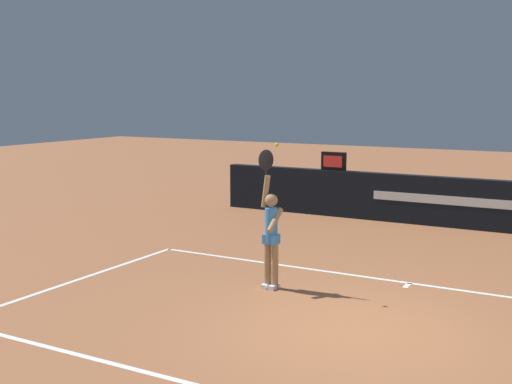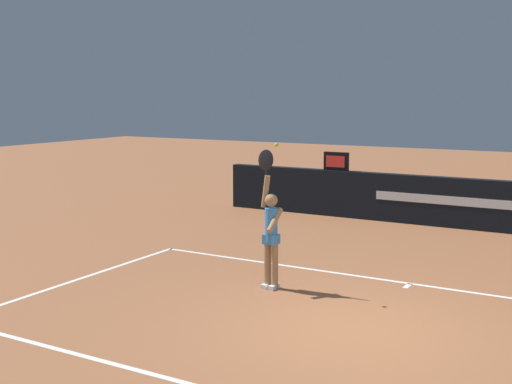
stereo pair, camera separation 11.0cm
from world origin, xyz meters
TOP-DOWN VIEW (x-y plane):
  - ground_plane at (0.00, 0.00)m, footprint 60.00×60.00m
  - court_lines at (0.00, 0.06)m, footprint 10.17×5.13m
  - back_wall at (-0.00, 7.71)m, footprint 13.25×0.28m
  - speed_display at (-3.56, 7.70)m, footprint 0.66×0.13m
  - tennis_player at (-1.92, 1.16)m, footprint 0.43×0.42m
  - tennis_ball at (-1.73, 0.99)m, footprint 0.06×0.06m

SIDE VIEW (x-z plane):
  - ground_plane at x=0.00m, z-range 0.00..0.00m
  - court_lines at x=0.00m, z-range 0.00..0.00m
  - back_wall at x=0.00m, z-range 0.00..1.20m
  - tennis_player at x=-1.92m, z-range -0.22..2.09m
  - speed_display at x=-3.56m, z-range 1.20..1.67m
  - tennis_ball at x=-1.73m, z-range 2.34..2.41m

